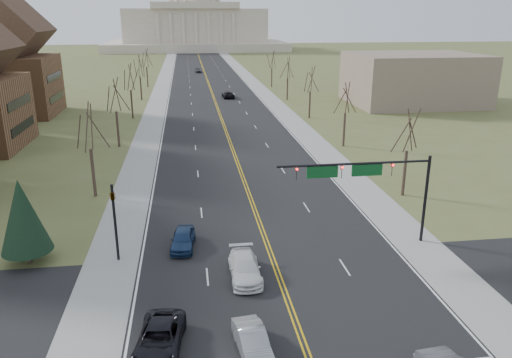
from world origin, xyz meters
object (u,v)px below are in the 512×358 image
object	(u,v)px
car_far_nb	(228,94)
signal_left	(114,214)
car_sb_inner_lead	(253,342)
car_sb_outer_second	(183,239)
car_far_sb	(198,70)
signal_mast	(366,176)
car_sb_outer_lead	(159,339)
car_sb_inner_second	(245,268)

from	to	relation	value
car_far_nb	signal_left	bearing A→B (deg)	76.18
car_far_nb	car_sb_inner_lead	bearing A→B (deg)	83.25
car_sb_outer_second	car_far_sb	world-z (taller)	car_far_sb
signal_mast	car_sb_outer_lead	bearing A→B (deg)	-143.87
car_sb_outer_lead	car_sb_inner_second	world-z (taller)	car_sb_inner_second
signal_left	car_sb_outer_lead	bearing A→B (deg)	-72.38
car_sb_outer_lead	car_far_nb	distance (m)	86.78
car_sb_inner_second	car_far_sb	distance (m)	129.69
signal_left	car_sb_inner_second	distance (m)	10.36
car_sb_inner_second	car_far_nb	xyz separation A→B (m)	(5.51, 78.79, -0.03)
signal_left	car_sb_outer_lead	xyz separation A→B (m)	(3.57, -11.23, -2.98)
signal_mast	car_sb_outer_second	distance (m)	15.05
signal_mast	car_sb_outer_second	bearing A→B (deg)	174.41
car_far_sb	car_sb_inner_second	bearing A→B (deg)	-95.85
car_far_sb	signal_mast	bearing A→B (deg)	-91.38
car_far_sb	signal_left	bearing A→B (deg)	-100.00
car_far_nb	car_far_sb	size ratio (longest dim) A/B	1.16
signal_mast	car_far_nb	world-z (taller)	signal_mast
car_sb_outer_second	car_far_sb	xyz separation A→B (m)	(4.65, 124.37, 0.02)
car_sb_outer_second	car_far_nb	xyz separation A→B (m)	(9.80, 73.46, -0.02)
car_sb_outer_lead	car_sb_inner_second	bearing A→B (deg)	59.86
signal_mast	signal_left	bearing A→B (deg)	180.00
signal_mast	signal_left	world-z (taller)	signal_mast
car_sb_outer_lead	car_far_nb	xyz separation A→B (m)	(11.05, 86.07, -0.01)
car_sb_inner_lead	car_far_nb	distance (m)	87.25
signal_mast	car_far_nb	bearing A→B (deg)	93.31
car_sb_outer_second	car_sb_outer_lead	bearing A→B (deg)	-89.92
car_sb_inner_lead	car_sb_inner_second	xyz separation A→B (m)	(0.54, 8.25, 0.04)
car_far_sb	car_sb_outer_second	bearing A→B (deg)	-97.83
signal_left	car_sb_outer_lead	world-z (taller)	signal_left
car_sb_inner_second	car_far_nb	world-z (taller)	car_sb_inner_second
signal_mast	car_sb_outer_lead	distance (m)	19.69
car_sb_inner_lead	signal_mast	bearing A→B (deg)	42.50
car_sb_inner_lead	car_far_sb	size ratio (longest dim) A/B	0.96
signal_mast	car_sb_outer_second	size ratio (longest dim) A/B	2.79
signal_mast	car_sb_inner_second	size ratio (longest dim) A/B	2.37
car_sb_inner_second	car_far_sb	size ratio (longest dim) A/B	1.15
car_sb_inner_second	car_sb_inner_lead	bearing A→B (deg)	-93.79
signal_left	car_far_sb	bearing A→B (deg)	85.69
signal_mast	car_sb_outer_second	xyz separation A→B (m)	(-14.12, 1.38, -5.01)
signal_left	car_sb_inner_second	bearing A→B (deg)	-23.43
car_sb_inner_second	car_sb_outer_lead	bearing A→B (deg)	-127.27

